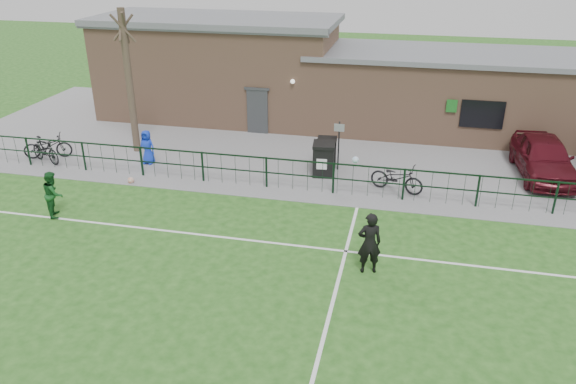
% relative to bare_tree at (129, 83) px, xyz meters
% --- Properties ---
extents(ground, '(90.00, 90.00, 0.00)m').
position_rel_bare_tree_xyz_m(ground, '(8.00, -10.50, -3.00)').
color(ground, '#205017').
rests_on(ground, ground).
extents(paving_strip, '(34.00, 13.00, 0.02)m').
position_rel_bare_tree_xyz_m(paving_strip, '(8.00, 3.00, -2.99)').
color(paving_strip, slate).
rests_on(paving_strip, ground).
extents(pitch_line_touch, '(28.00, 0.10, 0.01)m').
position_rel_bare_tree_xyz_m(pitch_line_touch, '(8.00, -2.70, -3.00)').
color(pitch_line_touch, white).
rests_on(pitch_line_touch, ground).
extents(pitch_line_mid, '(28.00, 0.10, 0.01)m').
position_rel_bare_tree_xyz_m(pitch_line_mid, '(8.00, -6.50, -3.00)').
color(pitch_line_mid, white).
rests_on(pitch_line_mid, ground).
extents(pitch_line_perp, '(0.10, 16.00, 0.01)m').
position_rel_bare_tree_xyz_m(pitch_line_perp, '(10.00, -10.50, -3.00)').
color(pitch_line_perp, white).
rests_on(pitch_line_perp, ground).
extents(perimeter_fence, '(28.00, 0.10, 1.20)m').
position_rel_bare_tree_xyz_m(perimeter_fence, '(8.00, -2.50, -2.40)').
color(perimeter_fence, black).
rests_on(perimeter_fence, ground).
extents(bare_tree, '(0.30, 0.30, 6.00)m').
position_rel_bare_tree_xyz_m(bare_tree, '(0.00, 0.00, 0.00)').
color(bare_tree, '#413327').
rests_on(bare_tree, ground).
extents(wheelie_bin_left, '(0.81, 0.90, 1.11)m').
position_rel_bare_tree_xyz_m(wheelie_bin_left, '(8.36, -0.02, -2.43)').
color(wheelie_bin_left, black).
rests_on(wheelie_bin_left, paving_strip).
extents(wheelie_bin_right, '(0.89, 0.99, 1.21)m').
position_rel_bare_tree_xyz_m(wheelie_bin_right, '(8.37, -0.84, -2.38)').
color(wheelie_bin_right, black).
rests_on(wheelie_bin_right, paving_strip).
extents(sign_post, '(0.07, 0.07, 2.00)m').
position_rel_bare_tree_xyz_m(sign_post, '(8.85, -0.22, -1.98)').
color(sign_post, black).
rests_on(sign_post, paving_strip).
extents(car_maroon, '(2.15, 4.71, 1.57)m').
position_rel_bare_tree_xyz_m(car_maroon, '(16.66, 0.90, -2.20)').
color(car_maroon, '#4D0D17').
rests_on(car_maroon, paving_strip).
extents(bicycle_a, '(2.06, 1.37, 1.03)m').
position_rel_bare_tree_xyz_m(bicycle_a, '(-3.22, -1.62, -2.47)').
color(bicycle_a, black).
rests_on(bicycle_a, paving_strip).
extents(bicycle_b, '(1.85, 1.18, 1.08)m').
position_rel_bare_tree_xyz_m(bicycle_b, '(-3.00, -2.12, -2.44)').
color(bicycle_b, black).
rests_on(bicycle_b, paving_strip).
extents(bicycle_e, '(2.12, 1.27, 1.05)m').
position_rel_bare_tree_xyz_m(bicycle_e, '(11.23, -1.81, -2.46)').
color(bicycle_e, black).
rests_on(bicycle_e, paving_strip).
extents(spectator_child, '(0.73, 0.52, 1.41)m').
position_rel_bare_tree_xyz_m(spectator_child, '(1.15, -1.29, -2.27)').
color(spectator_child, '#1535CA').
rests_on(spectator_child, paving_strip).
extents(goalkeeper_kick, '(1.30, 3.62, 2.17)m').
position_rel_bare_tree_xyz_m(goalkeeper_kick, '(10.72, -7.38, -2.07)').
color(goalkeeper_kick, black).
rests_on(goalkeeper_kick, ground).
extents(outfield_player, '(0.89, 0.95, 1.57)m').
position_rel_bare_tree_xyz_m(outfield_player, '(0.19, -6.27, -2.21)').
color(outfield_player, '#164E1F').
rests_on(outfield_player, ground).
extents(ball_ground, '(0.24, 0.24, 0.24)m').
position_rel_bare_tree_xyz_m(ball_ground, '(1.38, -3.28, -2.88)').
color(ball_ground, silver).
rests_on(ball_ground, ground).
extents(clubhouse, '(24.25, 5.40, 4.96)m').
position_rel_bare_tree_xyz_m(clubhouse, '(7.12, 6.00, -0.78)').
color(clubhouse, '#A3775B').
rests_on(clubhouse, ground).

